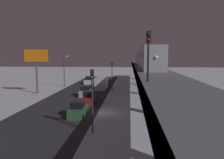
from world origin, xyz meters
name	(u,v)px	position (x,y,z in m)	size (l,w,h in m)	color
ground_plane	(101,113)	(0.00, 0.00, 0.00)	(240.00, 240.00, 0.00)	silver
avenue_asphalt	(58,112)	(5.94, 0.00, 0.00)	(11.00, 105.60, 0.01)	#28282D
elevated_railway	(153,77)	(-6.96, 0.00, 4.90)	(5.00, 105.60, 5.67)	slate
subway_train	(146,57)	(-7.05, -16.36, 7.45)	(2.94, 36.87, 3.40)	#999EA8
rail_signal	(148,47)	(-5.31, 11.85, 8.40)	(0.36, 0.41, 4.00)	black
sedan_green	(78,110)	(2.74, 1.95, 0.78)	(1.91, 4.19, 1.97)	#2D6038
sedan_white	(89,81)	(7.34, -31.65, 0.80)	(1.80, 4.77, 1.97)	silver
sedan_silver	(85,92)	(4.54, -12.49, 0.80)	(1.80, 4.05, 1.97)	#B2B2B7
sedan_red	(89,98)	(2.74, -6.06, 0.80)	(1.80, 4.25, 1.97)	#A51E1E
box_truck	(102,83)	(2.54, -21.89, 1.35)	(2.40, 7.40, 2.80)	silver
traffic_light_near	(92,92)	(-0.16, 8.11, 4.20)	(0.32, 0.44, 6.40)	#2D2D2D
traffic_light_mid	(112,72)	(-0.16, -17.83, 4.20)	(0.32, 0.44, 6.40)	#2D2D2D
commercial_billboard	(36,60)	(14.85, -14.58, 6.83)	(4.80, 0.36, 8.90)	#4C4C51
street_lamp_far	(65,67)	(12.01, -25.00, 4.81)	(1.35, 0.44, 7.65)	#38383D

